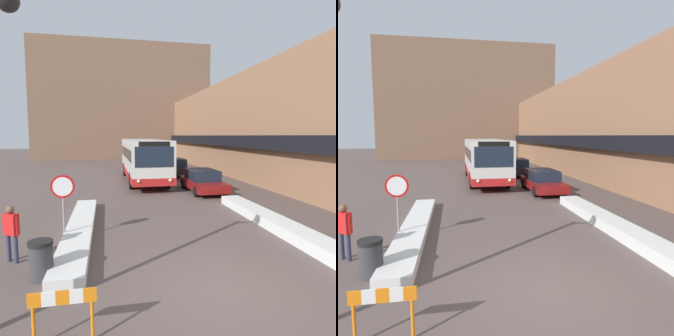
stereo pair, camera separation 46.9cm
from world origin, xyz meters
TOP-DOWN VIEW (x-y plane):
  - ground_plane at (0.00, 0.00)m, footprint 160.00×160.00m
  - building_row_right at (9.97, 24.00)m, footprint 5.50×60.00m
  - building_backdrop_far at (0.00, 42.20)m, footprint 26.00×8.00m
  - snow_bank_left at (-3.60, 4.84)m, footprint 0.90×8.43m
  - snow_bank_right at (3.60, 3.61)m, footprint 0.90×9.33m
  - city_bus at (0.14, 16.72)m, footprint 2.67×11.05m
  - parked_car_front at (3.20, 11.60)m, footprint 1.88×4.64m
  - parked_car_middle at (3.20, 19.24)m, footprint 1.88×4.42m
  - parked_car_back at (3.20, 26.69)m, footprint 1.90×4.25m
  - stop_sign at (-4.03, 4.05)m, footprint 0.76×0.08m
  - pedestrian at (-5.21, 2.63)m, footprint 0.46×0.40m
  - trash_bin at (-4.23, 1.45)m, footprint 0.59×0.59m
  - construction_barricade at (-3.37, -1.08)m, footprint 1.10×0.06m

SIDE VIEW (x-z plane):
  - ground_plane at x=0.00m, z-range 0.00..0.00m
  - snow_bank_left at x=-3.60m, z-range 0.00..0.30m
  - snow_bank_right at x=3.60m, z-range 0.00..0.39m
  - trash_bin at x=-4.23m, z-range 0.00..0.95m
  - construction_barricade at x=-3.37m, z-range 0.20..1.14m
  - parked_car_front at x=3.20m, z-range 0.01..1.39m
  - parked_car_middle at x=3.20m, z-range 0.00..1.49m
  - parked_car_back at x=3.20m, z-range 0.00..1.55m
  - pedestrian at x=-5.21m, z-range 0.16..1.75m
  - stop_sign at x=-4.03m, z-range 0.50..2.72m
  - city_bus at x=0.14m, z-range 0.16..3.33m
  - building_row_right at x=9.97m, z-range -0.01..8.28m
  - building_backdrop_far at x=0.00m, z-range 0.00..17.05m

